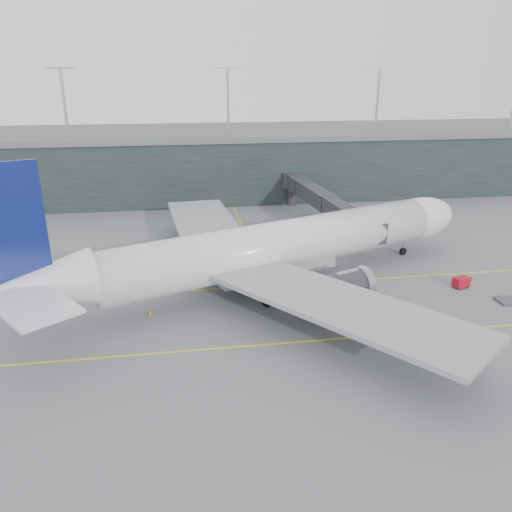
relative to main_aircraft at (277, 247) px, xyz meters
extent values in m
plane|color=#56565B|center=(-6.17, 3.85, -5.66)|extent=(320.00, 320.00, 0.00)
cube|color=yellow|center=(-6.17, -0.15, -5.65)|extent=(160.00, 0.25, 0.02)
cube|color=yellow|center=(-6.17, -16.15, -5.65)|extent=(160.00, 0.25, 0.02)
cube|color=yellow|center=(-1.17, 23.85, -5.65)|extent=(0.25, 60.00, 0.02)
cube|color=black|center=(-6.17, 61.85, 1.34)|extent=(240.00, 35.00, 14.00)
cube|color=#56595B|center=(-6.17, 61.85, 8.94)|extent=(240.00, 36.00, 1.20)
cylinder|color=#9E9EA3|center=(-36.17, 51.85, 16.34)|extent=(0.60, 0.60, 14.00)
cylinder|color=#9E9EA3|center=(-1.17, 51.85, 16.34)|extent=(0.60, 0.60, 14.00)
cylinder|color=#9E9EA3|center=(33.83, 51.85, 16.34)|extent=(0.60, 0.60, 14.00)
cylinder|color=silver|center=(0.48, 0.19, 0.18)|extent=(49.70, 24.80, 6.83)
ellipsoid|color=silver|center=(25.62, 10.00, 0.18)|extent=(15.85, 11.58, 6.83)
cone|color=silver|center=(-28.78, -11.24, 0.95)|extent=(13.68, 10.52, 6.56)
cube|color=gray|center=(-0.55, -0.22, -2.46)|extent=(18.43, 11.54, 2.20)
cube|color=black|center=(29.52, 11.53, 1.28)|extent=(3.46, 3.96, 0.88)
cube|color=gray|center=(3.61, -16.93, -0.92)|extent=(27.26, 31.42, 0.61)
cylinder|color=#333337|center=(6.34, -8.76, -2.79)|extent=(8.59, 6.40, 3.86)
cube|color=gray|center=(-8.82, 14.89, -0.92)|extent=(12.84, 32.74, 0.61)
cylinder|color=#333337|center=(-1.28, 10.74, -2.79)|extent=(8.59, 6.40, 3.86)
cube|color=#0A1557|center=(-30.32, -11.84, 7.89)|extent=(6.87, 3.12, 13.22)
cube|color=silver|center=(-27.60, -17.28, 1.50)|extent=(10.76, 11.58, 0.39)
cube|color=silver|center=(-32.01, -5.99, 1.50)|extent=(7.12, 10.52, 0.39)
cylinder|color=black|center=(23.06, 9.00, -5.05)|extent=(1.29, 0.85, 1.21)
cylinder|color=#9E9EA3|center=(23.06, 9.00, -4.23)|extent=(0.33, 0.33, 2.87)
cylinder|color=black|center=(-1.71, -6.34, -4.94)|extent=(1.53, 1.03, 1.43)
cylinder|color=black|center=(-5.55, 3.51, -4.94)|extent=(1.53, 1.03, 1.43)
cube|color=#2B2B30|center=(15.44, 5.02, 0.04)|extent=(3.99, 4.40, 3.19)
cube|color=#2B2B30|center=(14.63, 14.45, 0.04)|extent=(4.10, 15.01, 2.85)
cube|color=#2B2B30|center=(13.37, 29.22, 0.04)|extent=(4.39, 15.04, 2.96)
cube|color=#2B2B30|center=(12.10, 43.99, 0.04)|extent=(4.67, 15.06, 3.08)
cylinder|color=#9E9EA3|center=(14.56, 15.24, -3.49)|extent=(0.57, 0.57, 4.33)
cube|color=#333337|center=(14.56, 15.24, -5.26)|extent=(2.42, 1.90, 0.80)
cylinder|color=#2B2B30|center=(15.44, 44.35, 0.04)|extent=(4.56, 4.56, 3.42)
cylinder|color=#2B2B30|center=(15.44, 44.35, -3.61)|extent=(2.05, 2.05, 4.11)
cube|color=#A30B1B|center=(25.37, -4.91, -4.81)|extent=(2.48, 1.92, 1.29)
cylinder|color=black|center=(24.73, -5.60, -5.46)|extent=(0.42, 0.25, 0.40)
cylinder|color=black|center=(26.27, -5.18, -5.46)|extent=(0.42, 0.25, 0.40)
cylinder|color=black|center=(24.47, -4.64, -5.46)|extent=(0.42, 0.25, 0.40)
cylinder|color=black|center=(26.01, -4.22, -5.46)|extent=(0.42, 0.25, 0.40)
cube|color=#3D3D43|center=(29.17, -10.29, -5.47)|extent=(3.17, 2.57, 0.31)
cube|color=#333337|center=(-9.60, 14.47, -5.50)|extent=(2.39, 2.01, 0.22)
cube|color=#A9ADB5|center=(-9.60, 14.47, -4.51)|extent=(1.94, 1.85, 1.63)
cube|color=navy|center=(-9.60, 14.47, -3.66)|extent=(2.00, 1.91, 0.09)
cube|color=#333337|center=(-7.64, 15.28, -5.51)|extent=(1.97, 1.58, 0.20)
cube|color=#A4A9B0|center=(-7.64, 15.28, -4.63)|extent=(1.58, 1.48, 1.48)
cube|color=navy|center=(-7.64, 15.28, -3.86)|extent=(1.63, 1.53, 0.08)
cube|color=#333337|center=(-7.66, 15.45, -5.50)|extent=(2.67, 2.43, 0.22)
cube|color=#A3A7AE|center=(-7.66, 15.45, -4.52)|extent=(2.23, 2.17, 1.63)
cube|color=navy|center=(-7.66, 15.45, -3.67)|extent=(2.30, 2.24, 0.09)
cone|color=red|center=(28.51, -2.43, -5.31)|extent=(0.44, 0.44, 0.70)
cone|color=#CC520B|center=(3.66, -13.85, -5.27)|extent=(0.49, 0.49, 0.77)
cone|color=#EE500D|center=(1.81, 15.10, -5.32)|extent=(0.43, 0.43, 0.68)
cone|color=orange|center=(-17.31, -6.94, -5.28)|extent=(0.48, 0.48, 0.77)
camera|label=1|loc=(-12.86, -63.83, 22.67)|focal=35.00mm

